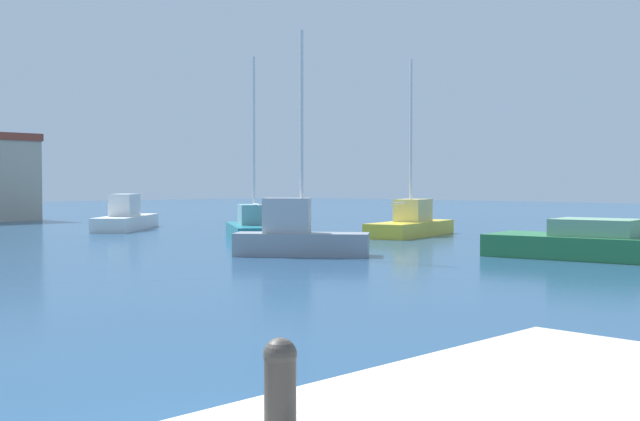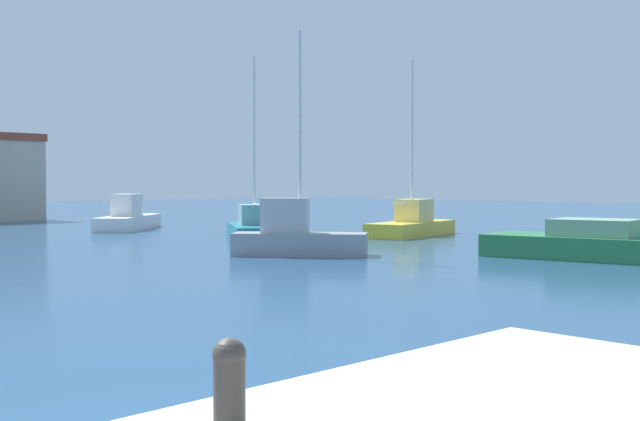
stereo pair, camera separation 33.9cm
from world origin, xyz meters
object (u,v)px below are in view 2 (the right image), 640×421
object	(u,v)px
sailboat_grey_distant_north	(296,235)
sailboat_teal_distant_east	(254,228)
motorboat_green_center_channel	(614,246)
motorboat_white_far_left	(128,218)
mooring_bollard	(229,381)
sailboat_yellow_near_pier	(412,224)

from	to	relation	value
sailboat_grey_distant_north	sailboat_teal_distant_east	distance (m)	7.58
motorboat_green_center_channel	motorboat_white_far_left	world-z (taller)	motorboat_white_far_left
mooring_bollard	motorboat_green_center_channel	xyz separation A→B (m)	(21.93, 7.93, -0.86)
sailboat_teal_distant_east	sailboat_grey_distant_north	bearing A→B (deg)	-118.87
motorboat_green_center_channel	sailboat_yellow_near_pier	bearing A→B (deg)	68.65
motorboat_white_far_left	sailboat_teal_distant_east	size ratio (longest dim) A/B	0.80
sailboat_grey_distant_north	sailboat_yellow_near_pier	xyz separation A→B (m)	(10.99, 3.74, -0.12)
sailboat_yellow_near_pier	sailboat_teal_distant_east	world-z (taller)	sailboat_yellow_near_pier
mooring_bollard	sailboat_yellow_near_pier	size ratio (longest dim) A/B	0.07
sailboat_yellow_near_pier	motorboat_white_far_left	xyz separation A→B (m)	(-6.81, 14.18, 0.03)
mooring_bollard	sailboat_teal_distant_east	xyz separation A→B (m)	(19.36, 23.00, -0.78)
motorboat_green_center_channel	motorboat_white_far_left	bearing A→B (deg)	94.45
motorboat_green_center_channel	sailboat_teal_distant_east	xyz separation A→B (m)	(-2.57, 15.07, 0.08)
mooring_bollard	sailboat_teal_distant_east	size ratio (longest dim) A/B	0.07
sailboat_teal_distant_east	motorboat_green_center_channel	bearing A→B (deg)	-80.30
sailboat_yellow_near_pier	mooring_bollard	bearing A→B (deg)	-143.02
mooring_bollard	sailboat_yellow_near_pier	distance (m)	33.42
motorboat_white_far_left	sailboat_grey_distant_north	bearing A→B (deg)	-103.14
motorboat_green_center_channel	sailboat_teal_distant_east	size ratio (longest dim) A/B	1.10
mooring_bollard	sailboat_teal_distant_east	distance (m)	30.07
sailboat_grey_distant_north	sailboat_teal_distant_east	bearing A→B (deg)	61.13
sailboat_grey_distant_north	motorboat_green_center_channel	size ratio (longest dim) A/B	0.88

